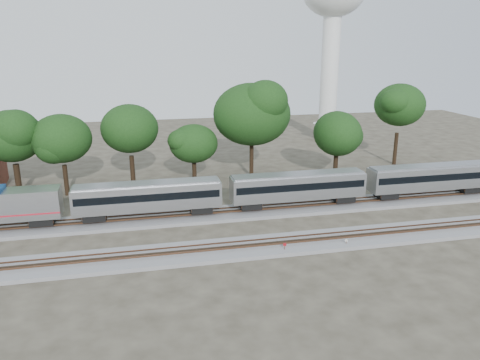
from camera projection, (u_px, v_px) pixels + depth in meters
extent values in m
plane|color=#383328|center=(247.00, 233.00, 50.83)|extent=(160.00, 160.00, 0.00)
cube|color=slate|center=(236.00, 213.00, 56.39)|extent=(160.00, 5.00, 0.40)
cube|color=brown|center=(237.00, 211.00, 55.59)|extent=(160.00, 0.08, 0.15)
cube|color=brown|center=(234.00, 207.00, 56.93)|extent=(160.00, 0.08, 0.15)
cube|color=slate|center=(256.00, 247.00, 47.03)|extent=(160.00, 5.00, 0.40)
cube|color=brown|center=(258.00, 246.00, 46.23)|extent=(160.00, 0.08, 0.15)
cube|color=brown|center=(255.00, 240.00, 47.58)|extent=(160.00, 0.08, 0.15)
cube|color=#AEB1B6|center=(11.00, 204.00, 50.41)|extent=(10.17, 2.88, 3.17)
cube|color=#A81929|center=(1.00, 212.00, 50.40)|extent=(12.47, 2.92, 0.17)
cube|color=black|center=(42.00, 220.00, 51.59)|extent=(2.49, 2.11, 0.86)
cube|color=#AEB1B6|center=(148.00, 196.00, 53.46)|extent=(16.69, 2.88, 2.88)
cube|color=black|center=(148.00, 194.00, 53.38)|extent=(16.12, 2.93, 0.86)
cube|color=gray|center=(147.00, 184.00, 53.04)|extent=(16.31, 2.30, 0.34)
cube|color=black|center=(95.00, 216.00, 52.74)|extent=(2.49, 2.11, 0.86)
cube|color=black|center=(201.00, 208.00, 55.25)|extent=(2.49, 2.11, 0.86)
cube|color=#AEB1B6|center=(298.00, 186.00, 57.20)|extent=(16.69, 2.88, 2.88)
cube|color=black|center=(298.00, 184.00, 57.12)|extent=(16.12, 2.93, 0.86)
cube|color=gray|center=(298.00, 175.00, 56.78)|extent=(16.31, 2.30, 0.34)
cube|color=black|center=(250.00, 204.00, 56.49)|extent=(2.49, 2.11, 0.86)
cube|color=black|center=(343.00, 197.00, 58.99)|extent=(2.49, 2.11, 0.86)
cube|color=#AEB1B6|center=(430.00, 177.00, 60.95)|extent=(16.69, 2.88, 2.88)
cube|color=black|center=(430.00, 175.00, 60.87)|extent=(16.12, 2.93, 0.86)
cube|color=gray|center=(431.00, 166.00, 60.52)|extent=(16.31, 2.30, 0.34)
cube|color=black|center=(386.00, 194.00, 60.23)|extent=(2.49, 2.11, 0.86)
cube|color=black|center=(468.00, 188.00, 62.74)|extent=(2.49, 2.11, 0.86)
cylinder|color=#512D19|center=(285.00, 249.00, 46.01)|extent=(0.06, 0.06, 0.95)
cylinder|color=#A10B17|center=(285.00, 245.00, 45.89)|extent=(0.33, 0.14, 0.34)
cylinder|color=#512D19|center=(346.00, 244.00, 47.33)|extent=(0.05, 0.05, 0.78)
cylinder|color=silver|center=(346.00, 241.00, 47.23)|extent=(0.26, 0.13, 0.28)
cube|color=#512D19|center=(340.00, 246.00, 47.47)|extent=(0.58, 0.47, 0.30)
cylinder|color=silver|center=(329.00, 80.00, 95.06)|extent=(3.58, 3.58, 25.08)
cone|color=silver|center=(326.00, 132.00, 98.13)|extent=(5.73, 5.73, 3.58)
cylinder|color=black|center=(18.00, 180.00, 62.62)|extent=(0.70, 0.70, 4.42)
ellipsoid|color=#153411|center=(12.00, 136.00, 60.91)|extent=(8.33, 8.33, 7.08)
cylinder|color=black|center=(66.00, 180.00, 62.98)|extent=(0.70, 0.70, 4.20)
ellipsoid|color=#153411|center=(61.00, 139.00, 61.35)|extent=(7.93, 7.93, 6.74)
cylinder|color=black|center=(133.00, 171.00, 66.55)|extent=(0.70, 0.70, 4.55)
ellipsoid|color=#153411|center=(130.00, 129.00, 64.79)|extent=(8.58, 8.58, 7.29)
cylinder|color=black|center=(194.00, 174.00, 67.20)|extent=(0.70, 0.70, 3.35)
ellipsoid|color=#153411|center=(194.00, 144.00, 65.90)|extent=(6.31, 6.31, 5.37)
cylinder|color=black|center=(251.00, 161.00, 71.00)|extent=(0.70, 0.70, 5.23)
ellipsoid|color=#153411|center=(252.00, 114.00, 68.97)|extent=(9.86, 9.86, 8.38)
cylinder|color=black|center=(335.00, 167.00, 70.15)|extent=(0.70, 0.70, 3.80)
ellipsoid|color=#153411|center=(337.00, 133.00, 68.68)|extent=(7.16, 7.16, 6.08)
cylinder|color=black|center=(395.00, 149.00, 78.55)|extent=(0.70, 0.70, 5.42)
ellipsoid|color=#153411|center=(400.00, 105.00, 76.44)|extent=(10.23, 10.23, 8.69)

